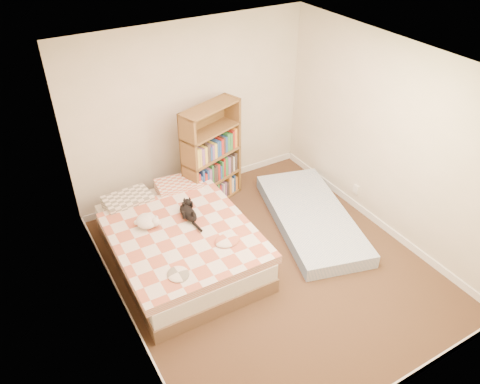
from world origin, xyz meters
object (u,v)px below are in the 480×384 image
black_cat (187,212)px  bed (179,241)px  floor_mattress (311,218)px  white_dog (148,221)px  bookshelf (211,167)px

black_cat → bed: bearing=-130.9°
floor_mattress → white_dog: white_dog is taller
bed → bookshelf: (0.93, 0.90, 0.29)m
bookshelf → white_dog: size_ratio=5.26×
bookshelf → white_dog: bearing=-168.1°
floor_mattress → black_cat: black_cat is taller
bed → floor_mattress: 1.86m
floor_mattress → white_dog: (-2.14, 0.44, 0.49)m
bookshelf → floor_mattress: (0.90, -1.18, -0.46)m
black_cat → white_dog: bearing=-165.0°
bed → white_dog: 0.47m
bookshelf → floor_mattress: size_ratio=0.72×
floor_mattress → black_cat: bearing=-177.3°
floor_mattress → white_dog: bearing=-176.0°
floor_mattress → black_cat: 1.76m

